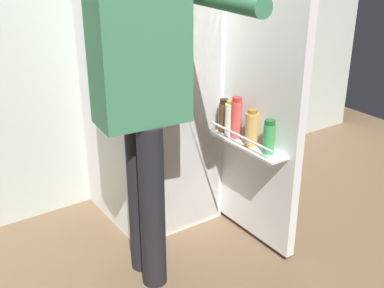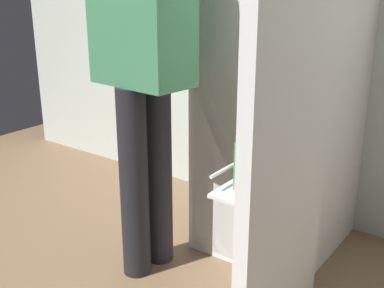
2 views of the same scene
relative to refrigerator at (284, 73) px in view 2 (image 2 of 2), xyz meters
The scene contains 2 objects.
refrigerator is the anchor object (origin of this frame).
person 0.63m from the refrigerator, 125.71° to the right, with size 0.53×0.74×1.66m.
Camera 2 is at (0.94, -1.41, 1.23)m, focal length 45.77 mm.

